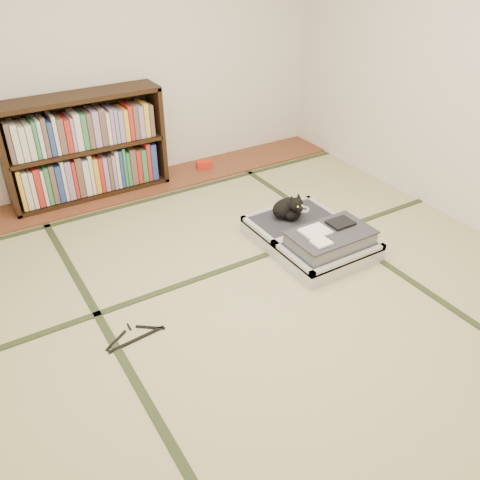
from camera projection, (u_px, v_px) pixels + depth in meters
floor at (261, 297)px, 3.43m from camera, size 4.50×4.50×0.00m
wood_strip at (146, 184)px, 4.86m from camera, size 4.00×0.50×0.02m
red_item at (204, 164)px, 5.15m from camera, size 0.17×0.13×0.07m
room_shell at (267, 77)px, 2.64m from camera, size 4.50×4.50×4.50m
tatami_borders at (224, 261)px, 3.78m from camera, size 4.00×4.50×0.01m
bookcase at (86, 149)px, 4.46m from camera, size 1.39×0.32×0.92m
suitcase at (313, 238)px, 3.88m from camera, size 0.69×0.92×0.27m
cat at (289, 208)px, 4.01m from camera, size 0.31×0.31×0.25m
cable_coil at (304, 209)px, 4.17m from camera, size 0.10×0.10×0.02m
hanger at (135, 336)px, 3.09m from camera, size 0.38×0.19×0.01m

